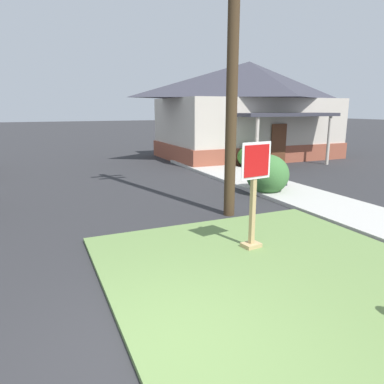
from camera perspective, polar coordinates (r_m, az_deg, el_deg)
ground_plane at (r=4.63m, az=-4.38°, el=-24.62°), size 160.00×160.00×0.00m
grass_corner_patch at (r=6.61m, az=12.88°, el=-12.15°), size 5.74×5.85×0.08m
sidewalk_strip at (r=12.28m, az=16.02°, el=-0.35°), size 2.20×17.55×0.12m
stop_sign at (r=7.14m, az=9.79°, el=-0.95°), size 0.71×0.33×2.13m
manhole_cover at (r=7.28m, az=-8.15°, el=-9.78°), size 0.70×0.70×0.02m
street_bench at (r=13.53m, az=12.40°, el=3.34°), size 0.48×1.47×0.85m
utility_pole at (r=9.71m, az=6.72°, el=27.73°), size 1.30×0.29×10.24m
corner_house at (r=21.52m, az=8.93°, el=12.91°), size 10.11×7.55×5.40m
shrub_near_porch at (r=17.43m, az=9.63°, el=5.56°), size 1.47×1.47×1.13m
shrub_by_curb at (r=12.25m, az=11.94°, el=2.75°), size 1.43×1.43×1.34m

